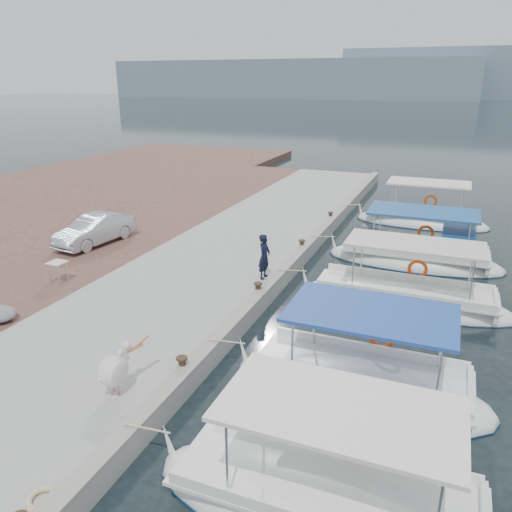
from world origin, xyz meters
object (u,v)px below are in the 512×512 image
(parked_car, at_px, (95,230))
(fishing_caique_b, at_px, (359,389))
(fishing_caique_d, at_px, (416,259))
(fishing_caique_a, at_px, (324,506))
(fishing_caique_c, at_px, (403,302))
(pelican, at_px, (115,369))
(fishing_caique_e, at_px, (421,222))
(fisherman, at_px, (264,257))

(parked_car, bearing_deg, fishing_caique_b, -18.01)
(fishing_caique_d, bearing_deg, fishing_caique_a, -91.61)
(fishing_caique_a, relative_size, fishing_caique_d, 0.92)
(fishing_caique_c, height_order, pelican, fishing_caique_c)
(fishing_caique_d, bearing_deg, fishing_caique_e, 92.59)
(fishing_caique_c, distance_m, fishing_caique_e, 10.60)
(fishing_caique_b, xyz_separation_m, fishing_caique_d, (0.49, 9.90, 0.07))
(fishing_caique_b, height_order, fishing_caique_c, same)
(fishing_caique_a, xyz_separation_m, fishing_caique_e, (0.10, 19.82, -0.00))
(fishing_caique_e, distance_m, pelican, 19.50)
(pelican, distance_m, parked_car, 11.38)
(fishing_caique_a, height_order, fishing_caique_e, same)
(fishing_caique_e, relative_size, pelican, 4.59)
(fishing_caique_a, xyz_separation_m, pelican, (-5.07, 1.04, 0.95))
(fishing_caique_a, relative_size, parked_car, 1.75)
(pelican, xyz_separation_m, parked_car, (-7.45, 8.60, 0.03))
(fishing_caique_a, bearing_deg, fishing_caique_e, 89.71)
(fishing_caique_c, bearing_deg, fishing_caique_d, 89.33)
(pelican, bearing_deg, parked_car, 130.90)
(fishing_caique_d, distance_m, fishing_caique_e, 6.23)
(fishing_caique_b, bearing_deg, pelican, -151.87)
(fishing_caique_b, xyz_separation_m, fishing_caique_e, (0.21, 16.12, 0.00))
(fishing_caique_d, relative_size, pelican, 4.83)
(fishing_caique_a, relative_size, fishing_caique_b, 1.03)
(pelican, bearing_deg, fishing_caique_c, 56.55)
(fishing_caique_e, height_order, parked_car, fishing_caique_e)
(fishing_caique_b, relative_size, fishing_caique_d, 0.89)
(fishing_caique_c, relative_size, fishing_caique_d, 1.02)
(fishing_caique_d, bearing_deg, fishing_caique_b, -92.82)
(fishing_caique_c, relative_size, pelican, 4.91)
(fishing_caique_a, distance_m, parked_car, 15.83)
(fishing_caique_e, bearing_deg, fishing_caique_d, -87.41)
(fisherman, bearing_deg, fishing_caique_c, -80.92)
(fisherman, bearing_deg, pelican, 177.29)
(fishing_caique_c, relative_size, fisherman, 4.44)
(fishing_caique_b, height_order, fisherman, fishing_caique_b)
(pelican, relative_size, parked_car, 0.39)
(fishing_caique_b, height_order, parked_car, fishing_caique_b)
(fishing_caique_d, distance_m, pelican, 13.72)
(fishing_caique_e, bearing_deg, pelican, -105.40)
(fishing_caique_e, relative_size, fisherman, 4.15)
(fishing_caique_d, height_order, parked_car, fishing_caique_d)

